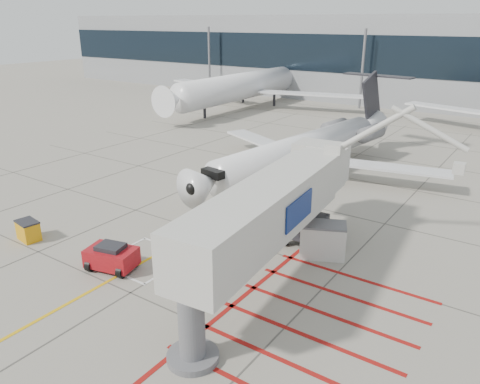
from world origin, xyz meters
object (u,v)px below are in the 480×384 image
Objects in this scene: regional_jet at (288,137)px; spill_bin at (28,230)px; jet_bridge at (264,222)px; pushback_tug at (112,256)px.

regional_jet is 20.53× the size of spill_bin.
regional_jet is 1.64× the size of jet_bridge.
pushback_tug reaches higher than spill_bin.
spill_bin is (-15.30, -3.66, -3.11)m from jet_bridge.
jet_bridge is 16.04m from spill_bin.
jet_bridge is at bearing 7.81° from pushback_tug.
regional_jet reaches higher than spill_bin.
pushback_tug is at bearing -163.46° from jet_bridge.
jet_bridge reaches higher than pushback_tug.
jet_bridge is 9.12m from pushback_tug.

